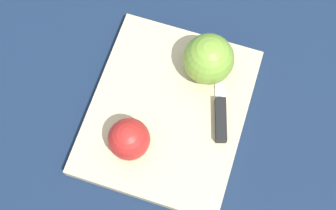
{
  "coord_description": "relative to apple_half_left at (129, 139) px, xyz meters",
  "views": [
    {
      "loc": [
        -0.23,
        -0.12,
        0.75
      ],
      "look_at": [
        0.0,
        0.0,
        0.04
      ],
      "focal_mm": 50.0,
      "sensor_mm": 36.0,
      "label": 1
    }
  ],
  "objects": [
    {
      "name": "knife",
      "position": [
        0.11,
        -0.1,
        -0.03
      ],
      "size": [
        0.14,
        0.08,
        0.02
      ],
      "rotation": [
        0.0,
        0.0,
        0.48
      ],
      "color": "silver",
      "rests_on": "cutting_board"
    },
    {
      "name": "cutting_board",
      "position": [
        0.08,
        -0.02,
        -0.04
      ],
      "size": [
        0.34,
        0.3,
        0.02
      ],
      "color": "#D1B789",
      "rests_on": "ground_plane"
    },
    {
      "name": "apple_half_right",
      "position": [
        0.18,
        -0.05,
        0.01
      ],
      "size": [
        0.08,
        0.08,
        0.08
      ],
      "rotation": [
        0.0,
        0.0,
        4.7
      ],
      "color": "olive",
      "rests_on": "cutting_board"
    },
    {
      "name": "apple_half_left",
      "position": [
        0.0,
        0.0,
        0.0
      ],
      "size": [
        0.07,
        0.07,
        0.07
      ],
      "rotation": [
        0.0,
        0.0,
        5.6
      ],
      "color": "red",
      "rests_on": "cutting_board"
    },
    {
      "name": "ground_plane",
      "position": [
        0.08,
        -0.02,
        -0.05
      ],
      "size": [
        4.0,
        4.0,
        0.0
      ],
      "primitive_type": "plane",
      "color": "#14233D"
    }
  ]
}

